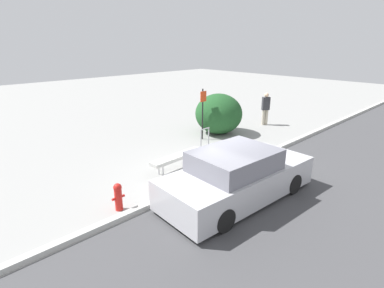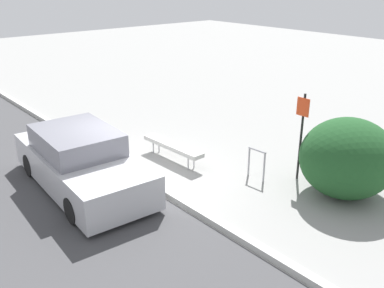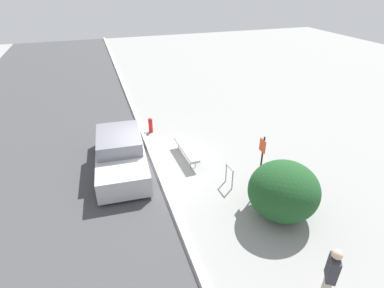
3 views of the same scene
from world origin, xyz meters
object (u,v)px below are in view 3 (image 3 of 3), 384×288
(bench, at_px, (186,149))
(pedestrian, at_px, (330,275))
(fire_hydrant, at_px, (151,125))
(bike_rack, at_px, (229,174))
(sign_post, at_px, (261,160))
(parked_car_near, at_px, (120,153))

(bench, relative_size, pedestrian, 1.30)
(fire_hydrant, bearing_deg, bike_rack, 19.91)
(bench, bearing_deg, bike_rack, 19.66)
(bike_rack, height_order, sign_post, sign_post)
(bike_rack, bearing_deg, fire_hydrant, -160.09)
(parked_car_near, bearing_deg, sign_post, 57.75)
(sign_post, distance_m, parked_car_near, 5.60)
(pedestrian, height_order, parked_car_near, pedestrian)
(bench, distance_m, bike_rack, 2.53)
(bike_rack, relative_size, pedestrian, 0.48)
(bench, height_order, bike_rack, bike_rack)
(bench, relative_size, fire_hydrant, 2.93)
(bench, height_order, pedestrian, pedestrian)
(sign_post, height_order, parked_car_near, sign_post)
(fire_hydrant, relative_size, parked_car_near, 0.16)
(parked_car_near, bearing_deg, bike_rack, 58.95)
(sign_post, bearing_deg, fire_hydrant, -155.44)
(fire_hydrant, distance_m, parked_car_near, 3.27)
(bike_rack, distance_m, sign_post, 1.40)
(bench, relative_size, sign_post, 0.98)
(bench, bearing_deg, pedestrian, 7.24)
(bike_rack, bearing_deg, sign_post, 49.32)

